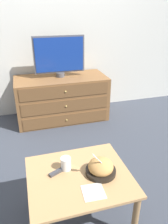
{
  "coord_description": "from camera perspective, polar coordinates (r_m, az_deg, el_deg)",
  "views": [
    {
      "loc": [
        -0.49,
        -3.11,
        1.45
      ],
      "look_at": [
        -0.03,
        -1.51,
        0.65
      ],
      "focal_mm": 35.0,
      "sensor_mm": 36.0,
      "label": 1
    }
  ],
  "objects": [
    {
      "name": "wall_back",
      "position": [
        3.18,
        -7.94,
        22.84
      ],
      "size": [
        12.0,
        0.05,
        2.6
      ],
      "color": "silver",
      "rests_on": "ground_plane"
    },
    {
      "name": "remote_control",
      "position": [
        1.59,
        -6.78,
        -15.13
      ],
      "size": [
        0.14,
        0.08,
        0.02
      ],
      "color": "#38383D",
      "rests_on": "coffee_table"
    },
    {
      "name": "ground_plane",
      "position": [
        3.47,
        -6.58,
        0.89
      ],
      "size": [
        12.0,
        12.0,
        0.0
      ],
      "primitive_type": "plane",
      "color": "#383D47"
    },
    {
      "name": "drink_cup",
      "position": [
        1.59,
        -4.74,
        -13.43
      ],
      "size": [
        0.07,
        0.07,
        0.09
      ],
      "color": "beige",
      "rests_on": "coffee_table"
    },
    {
      "name": "napkin",
      "position": [
        1.45,
        2.45,
        -20.13
      ],
      "size": [
        0.14,
        0.14,
        0.0
      ],
      "color": "silver",
      "rests_on": "coffee_table"
    },
    {
      "name": "dresser",
      "position": [
        3.07,
        -5.74,
        3.62
      ],
      "size": [
        1.22,
        0.58,
        0.6
      ],
      "color": "brown",
      "rests_on": "ground_plane"
    },
    {
      "name": "takeout_bowl",
      "position": [
        1.55,
        4.41,
        -14.33
      ],
      "size": [
        0.21,
        0.21,
        0.19
      ],
      "color": "black",
      "rests_on": "coffee_table"
    },
    {
      "name": "coffee_table",
      "position": [
        1.61,
        -1.26,
        -17.8
      ],
      "size": [
        0.7,
        0.6,
        0.41
      ],
      "color": "tan",
      "rests_on": "ground_plane"
    },
    {
      "name": "tv",
      "position": [
        2.93,
        -6.51,
        14.46
      ],
      "size": [
        0.67,
        0.11,
        0.53
      ],
      "color": "#515156",
      "rests_on": "dresser"
    }
  ]
}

